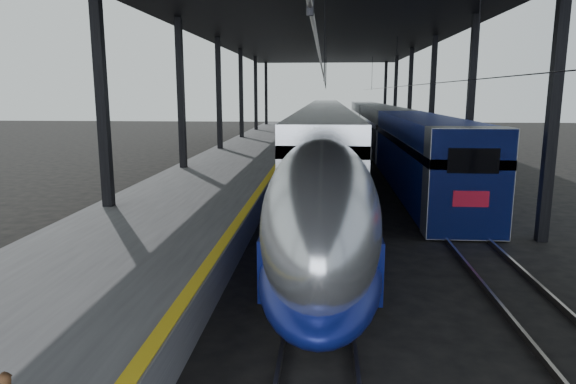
# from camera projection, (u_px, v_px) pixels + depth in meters

# --- Properties ---
(ground) EXTENTS (160.00, 160.00, 0.00)m
(ground) POSITION_uv_depth(u_px,v_px,m) (245.00, 286.00, 13.64)
(ground) COLOR black
(ground) RESTS_ON ground
(platform) EXTENTS (6.00, 80.00, 1.00)m
(platform) POSITION_uv_depth(u_px,v_px,m) (240.00, 164.00, 33.38)
(platform) COLOR #4C4C4F
(platform) RESTS_ON ground
(yellow_strip) EXTENTS (0.30, 80.00, 0.01)m
(yellow_strip) POSITION_uv_depth(u_px,v_px,m) (282.00, 157.00, 33.08)
(yellow_strip) COLOR yellow
(yellow_strip) RESTS_ON platform
(rails) EXTENTS (6.52, 80.00, 0.16)m
(rails) POSITION_uv_depth(u_px,v_px,m) (363.00, 172.00, 32.88)
(rails) COLOR slate
(rails) RESTS_ON ground
(canopy) EXTENTS (18.00, 75.00, 9.47)m
(canopy) POSITION_uv_depth(u_px,v_px,m) (324.00, 26.00, 31.35)
(canopy) COLOR black
(canopy) RESTS_ON ground
(tgv_train) EXTENTS (2.89, 65.20, 4.15)m
(tgv_train) POSITION_uv_depth(u_px,v_px,m) (325.00, 134.00, 39.31)
(tgv_train) COLOR #B5B8BC
(tgv_train) RESTS_ON ground
(second_train) EXTENTS (2.84, 56.05, 3.91)m
(second_train) POSITION_uv_depth(u_px,v_px,m) (383.00, 130.00, 43.96)
(second_train) COLOR navy
(second_train) RESTS_ON ground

